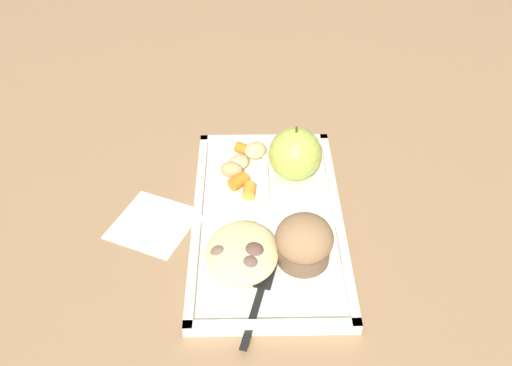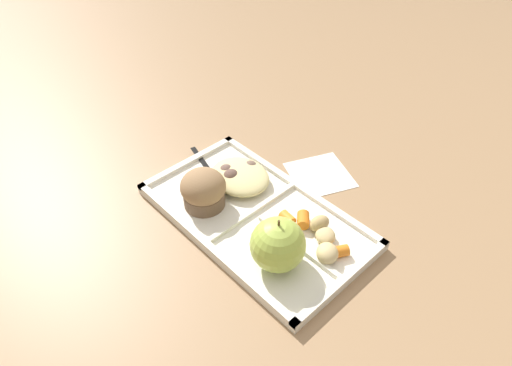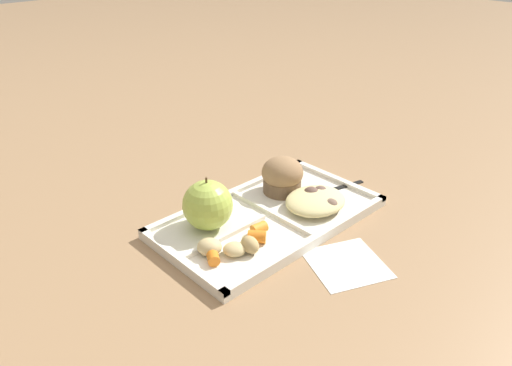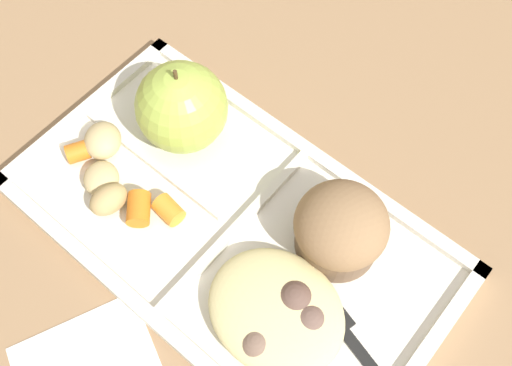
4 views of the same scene
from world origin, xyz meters
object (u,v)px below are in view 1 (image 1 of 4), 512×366
at_px(bran_muffin, 304,242).
at_px(plastic_fork, 260,293).
at_px(green_apple, 295,154).
at_px(lunch_tray, 267,219).

xyz_separation_m(bran_muffin, plastic_fork, (0.06, -0.06, -0.03)).
xyz_separation_m(green_apple, bran_muffin, (0.18, 0.00, -0.01)).
bearing_deg(green_apple, plastic_fork, -14.16).
relative_size(bran_muffin, plastic_fork, 0.53).
relative_size(green_apple, plastic_fork, 0.63).
distance_m(lunch_tray, bran_muffin, 0.10).
height_order(lunch_tray, bran_muffin, bran_muffin).
xyz_separation_m(lunch_tray, bran_muffin, (0.08, 0.05, 0.04)).
bearing_deg(lunch_tray, green_apple, 154.66).
distance_m(bran_muffin, plastic_fork, 0.09).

